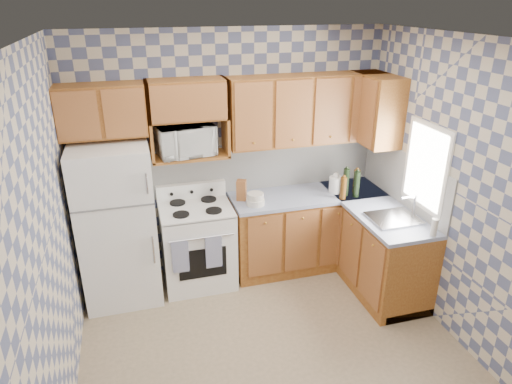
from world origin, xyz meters
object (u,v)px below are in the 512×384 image
refrigerator (117,224)px  microwave (185,140)px  electric_kettle (335,185)px  stove_body (198,246)px

refrigerator → microwave: microwave is taller
microwave → electric_kettle: bearing=-17.4°
refrigerator → microwave: bearing=15.0°
stove_body → microwave: 1.17m
electric_kettle → microwave: bearing=172.5°
microwave → electric_kettle: (1.64, -0.22, -0.60)m
electric_kettle → stove_body: bearing=178.7°
electric_kettle → refrigerator: bearing=179.7°
refrigerator → stove_body: size_ratio=1.87×
microwave → electric_kettle: size_ratio=3.09×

